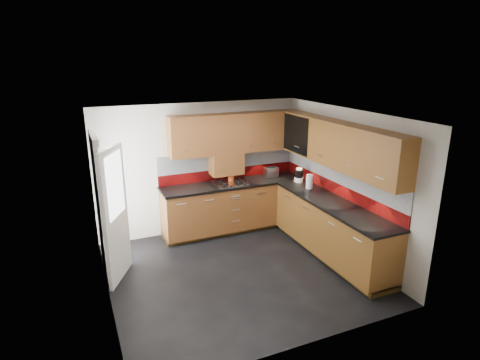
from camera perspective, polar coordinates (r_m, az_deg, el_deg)
name	(u,v)px	position (r m, az deg, el deg)	size (l,w,h in m)	color
room	(239,179)	(5.73, -0.17, 0.19)	(4.00, 3.80, 2.64)	black
base_cabinets	(278,218)	(7.14, 5.47, -5.43)	(2.70, 3.20, 0.95)	#5E2F15
countertop	(279,193)	(6.95, 5.54, -1.82)	(2.72, 3.22, 0.04)	black
backsplash	(284,172)	(7.15, 6.31, 1.15)	(2.70, 3.20, 0.54)	maroon
upper_cabinets	(287,139)	(6.86, 6.74, 5.84)	(2.50, 3.20, 0.72)	#5E2F15
extractor_hood	(226,164)	(7.41, -1.96, 2.36)	(0.60, 0.33, 0.40)	#5E2F15
glass_cabinet	(303,132)	(7.34, 8.91, 6.71)	(0.32, 0.80, 0.66)	black
back_door	(107,210)	(6.18, -18.44, -4.02)	(0.42, 1.19, 2.04)	white
gas_hob	(230,183)	(7.35, -1.46, -0.39)	(0.58, 0.51, 0.04)	silver
utensil_pot	(231,176)	(7.48, -1.29, 0.56)	(0.12, 0.12, 0.42)	#C54212
toaster	(271,172)	(7.76, 4.43, 1.11)	(0.28, 0.18, 0.19)	silver
food_processor	(299,176)	(7.49, 8.37, 0.63)	(0.16, 0.16, 0.27)	white
paper_towel	(309,182)	(7.15, 9.84, -0.24)	(0.12, 0.12, 0.25)	white
orange_cloth	(298,181)	(7.54, 8.20, -0.16)	(0.14, 0.12, 0.02)	#F5581B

